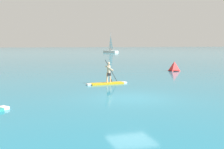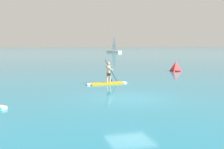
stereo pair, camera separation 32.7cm
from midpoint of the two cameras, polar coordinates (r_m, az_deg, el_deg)
ground at (r=15.67m, az=4.33°, el=-4.74°), size 440.00×440.00×0.00m
paddleboarder_mid_center at (r=20.78m, az=-0.46°, el=-1.07°), size 3.14×0.98×1.84m
race_marker_buoy at (r=31.46m, az=13.17°, el=1.52°), size 1.45×1.45×1.05m
sailboat_right_horizon at (r=95.92m, az=0.52°, el=4.99°), size 3.94×6.06×6.92m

